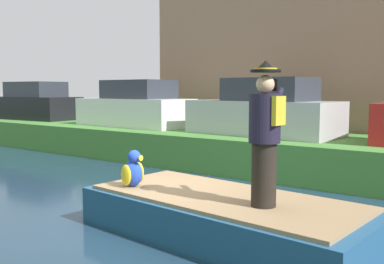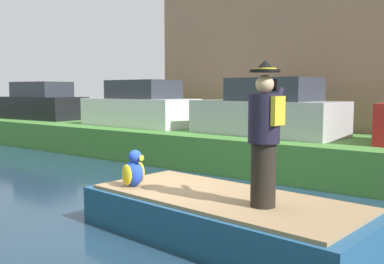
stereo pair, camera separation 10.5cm
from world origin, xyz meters
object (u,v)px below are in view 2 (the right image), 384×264
at_px(parrot_plush, 134,171).
at_px(parked_car_dark, 40,103).
at_px(person_pirate, 264,134).
at_px(parked_car_silver, 268,111).
at_px(parked_car_white, 140,107).
at_px(boat, 223,217).

distance_m(parrot_plush, parked_car_dark, 12.40).
xyz_separation_m(person_pirate, parked_car_dark, (5.47, 13.17, -0.00)).
bearing_deg(parked_car_silver, parked_car_white, 90.00).
bearing_deg(parked_car_silver, parked_car_dark, 90.00).
relative_size(boat, parrot_plush, 7.61).
xyz_separation_m(boat, person_pirate, (-0.17, -0.73, 1.23)).
height_order(parrot_plush, parked_car_white, parked_car_white).
bearing_deg(person_pirate, parked_car_silver, 26.94).
distance_m(person_pirate, parrot_plush, 2.26).
relative_size(boat, parked_car_silver, 1.05).
bearing_deg(boat, parrot_plush, 103.87).
distance_m(parked_car_silver, parked_car_dark, 10.36).
xyz_separation_m(parrot_plush, parked_car_silver, (5.65, 0.66, 0.68)).
height_order(person_pirate, parked_car_dark, person_pirate).
height_order(person_pirate, parked_car_white, person_pirate).
relative_size(parked_car_white, parked_car_dark, 0.99).
bearing_deg(boat, parked_car_dark, 66.93).
height_order(boat, parrot_plush, parrot_plush).
height_order(parked_car_silver, parked_car_white, same).
relative_size(parrot_plush, parked_car_silver, 0.14).
bearing_deg(parked_car_dark, parrot_plush, -117.15).
height_order(parrot_plush, parked_car_dark, parked_car_dark).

